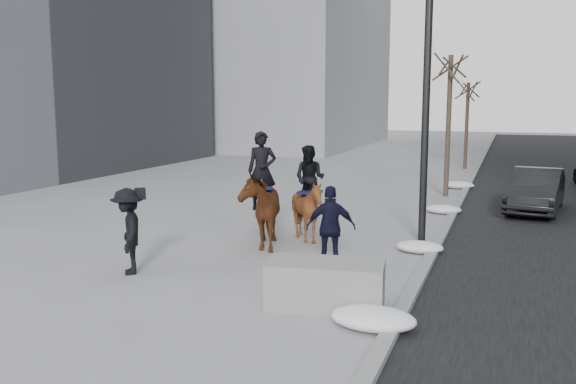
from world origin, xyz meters
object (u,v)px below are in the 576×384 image
(planter, at_px, (326,284))
(mounted_right, at_px, (308,203))
(car_near, at_px, (536,190))
(mounted_left, at_px, (260,204))

(planter, height_order, mounted_right, mounted_right)
(car_near, xyz_separation_m, mounted_right, (-5.47, -6.37, 0.28))
(car_near, height_order, mounted_right, mounted_right)
(car_near, height_order, mounted_left, mounted_left)
(planter, bearing_deg, car_near, 71.40)
(planter, xyz_separation_m, car_near, (3.66, 10.88, 0.29))
(mounted_left, distance_m, mounted_right, 1.26)
(mounted_left, height_order, mounted_right, mounted_left)
(car_near, bearing_deg, planter, -100.99)
(planter, xyz_separation_m, mounted_left, (-2.75, 3.68, 0.64))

